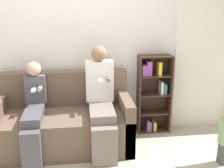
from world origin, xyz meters
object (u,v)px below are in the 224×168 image
object	(u,v)px
couch	(64,124)
adult_seated	(101,99)
bookshelf	(153,92)
child_seated	(33,111)

from	to	relation	value
couch	adult_seated	size ratio (longest dim) A/B	1.31
adult_seated	bookshelf	distance (m)	0.90
couch	adult_seated	world-z (taller)	adult_seated
child_seated	bookshelf	world-z (taller)	bookshelf
couch	bookshelf	size ratio (longest dim) A/B	1.52
couch	adult_seated	xyz separation A→B (m)	(0.48, -0.11, 0.36)
couch	bookshelf	world-z (taller)	bookshelf
couch	child_seated	distance (m)	0.47
adult_seated	couch	bearing A→B (deg)	167.41
bookshelf	couch	bearing A→B (deg)	-165.78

